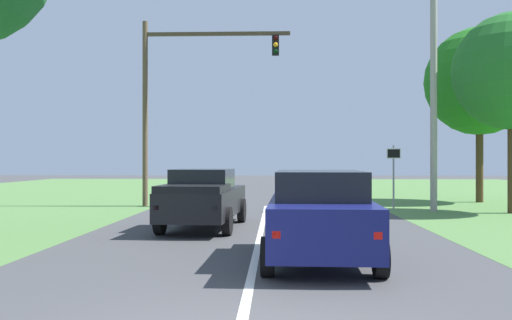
% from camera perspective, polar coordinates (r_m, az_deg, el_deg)
% --- Properties ---
extents(ground_plane, '(120.00, 120.00, 0.00)m').
position_cam_1_polar(ground_plane, '(16.69, 0.54, -7.26)').
color(ground_plane, '#424244').
extents(red_suv_near, '(2.37, 4.81, 1.88)m').
position_cam_1_polar(red_suv_near, '(11.50, 6.61, -5.54)').
color(red_suv_near, navy).
rests_on(red_suv_near, ground_plane).
extents(pickup_truck_lead, '(2.39, 5.45, 1.83)m').
position_cam_1_polar(pickup_truck_lead, '(17.02, -5.45, -3.92)').
color(pickup_truck_lead, black).
rests_on(pickup_truck_lead, ground_plane).
extents(traffic_light, '(6.78, 0.40, 8.49)m').
position_cam_1_polar(traffic_light, '(25.68, -7.89, 7.59)').
color(traffic_light, brown).
rests_on(traffic_light, ground_plane).
extents(keep_moving_sign, '(0.60, 0.09, 2.74)m').
position_cam_1_polar(keep_moving_sign, '(24.21, 14.07, -0.87)').
color(keep_moving_sign, gray).
rests_on(keep_moving_sign, ground_plane).
extents(oak_tree_right, '(5.39, 5.39, 8.76)m').
position_cam_1_polar(oak_tree_right, '(29.95, 22.15, 7.55)').
color(oak_tree_right, '#4C351E').
rests_on(oak_tree_right, ground_plane).
extents(utility_pole_right, '(0.28, 0.28, 8.77)m').
position_cam_1_polar(utility_pole_right, '(23.73, 17.93, 5.50)').
color(utility_pole_right, '#9E998E').
rests_on(utility_pole_right, ground_plane).
extents(extra_tree_1, '(4.65, 4.65, 7.95)m').
position_cam_1_polar(extra_tree_1, '(24.29, 25.03, 8.28)').
color(extra_tree_1, '#4C351E').
rests_on(extra_tree_1, ground_plane).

